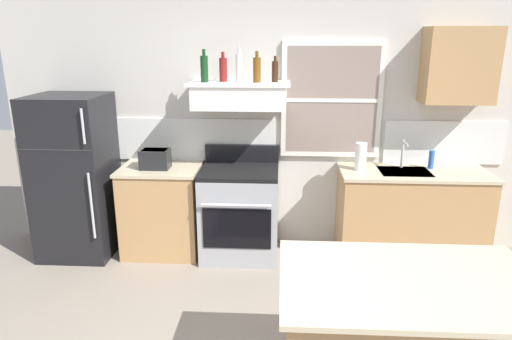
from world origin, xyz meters
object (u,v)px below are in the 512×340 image
at_px(dish_soap_bottle, 431,160).
at_px(bottle_dark_green_wine, 204,68).
at_px(bottle_brown_stout, 275,71).
at_px(paper_towel_roll, 361,157).
at_px(stove_range, 240,212).
at_px(bottle_amber_wine, 257,69).
at_px(bottle_red_label_wine, 223,69).
at_px(toaster, 155,159).
at_px(refrigerator, 75,177).
at_px(bottle_clear_tall, 239,67).

bearing_deg(dish_soap_bottle, bottle_dark_green_wine, -178.11).
bearing_deg(bottle_brown_stout, paper_towel_roll, -5.15).
distance_m(stove_range, bottle_amber_wine, 1.41).
bearing_deg(bottle_brown_stout, bottle_red_label_wine, 177.47).
relative_size(bottle_dark_green_wine, dish_soap_bottle, 1.69).
height_order(bottle_dark_green_wine, bottle_brown_stout, bottle_dark_green_wine).
bearing_deg(paper_towel_roll, bottle_dark_green_wine, 178.97).
bearing_deg(bottle_dark_green_wine, toaster, -171.30).
relative_size(bottle_amber_wine, paper_towel_roll, 1.06).
bearing_deg(bottle_dark_green_wine, refrigerator, -176.22).
distance_m(bottle_clear_tall, bottle_amber_wine, 0.19).
relative_size(bottle_red_label_wine, bottle_amber_wine, 0.97).
distance_m(bottle_amber_wine, bottle_brown_stout, 0.18).
height_order(toaster, bottle_brown_stout, bottle_brown_stout).
bearing_deg(bottle_amber_wine, bottle_clear_tall, 155.60).
height_order(refrigerator, bottle_brown_stout, bottle_brown_stout).
distance_m(bottle_red_label_wine, bottle_amber_wine, 0.33).
bearing_deg(stove_range, toaster, -179.15).
distance_m(stove_range, bottle_dark_green_wine, 1.45).
distance_m(bottle_dark_green_wine, bottle_red_label_wine, 0.18).
xyz_separation_m(refrigerator, bottle_brown_stout, (1.99, 0.14, 1.03)).
relative_size(toaster, bottle_brown_stout, 1.23).
xyz_separation_m(refrigerator, bottle_clear_tall, (1.64, 0.17, 1.07)).
height_order(toaster, bottle_dark_green_wine, bottle_dark_green_wine).
relative_size(bottle_brown_stout, dish_soap_bottle, 1.34).
height_order(bottle_red_label_wine, bottle_amber_wine, bottle_amber_wine).
height_order(bottle_dark_green_wine, bottle_red_label_wine, bottle_dark_green_wine).
bearing_deg(bottle_brown_stout, bottle_dark_green_wine, -175.82).
distance_m(bottle_red_label_wine, bottle_brown_stout, 0.49).
height_order(bottle_amber_wine, paper_towel_roll, bottle_amber_wine).
height_order(bottle_red_label_wine, paper_towel_roll, bottle_red_label_wine).
bearing_deg(bottle_clear_tall, bottle_brown_stout, -5.17).
distance_m(bottle_brown_stout, paper_towel_roll, 1.16).
bearing_deg(bottle_brown_stout, refrigerator, -176.08).
height_order(bottle_brown_stout, paper_towel_roll, bottle_brown_stout).
bearing_deg(bottle_dark_green_wine, bottle_brown_stout, 4.18).
bearing_deg(paper_towel_roll, bottle_red_label_wine, 175.82).
relative_size(bottle_dark_green_wine, paper_towel_roll, 1.12).
bearing_deg(toaster, bottle_red_label_wine, 12.36).
bearing_deg(bottle_clear_tall, bottle_dark_green_wine, -166.05).
distance_m(toaster, bottle_clear_tall, 1.21).
distance_m(bottle_clear_tall, paper_towel_roll, 1.45).
distance_m(toaster, stove_range, 0.99).
distance_m(stove_range, bottle_brown_stout, 1.43).
xyz_separation_m(bottle_amber_wine, dish_soap_bottle, (1.71, 0.07, -0.87)).
bearing_deg(dish_soap_bottle, refrigerator, -177.40).
height_order(refrigerator, toaster, refrigerator).
bearing_deg(stove_range, bottle_dark_green_wine, 168.87).
height_order(bottle_dark_green_wine, bottle_amber_wine, bottle_dark_green_wine).
relative_size(stove_range, paper_towel_roll, 4.04).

